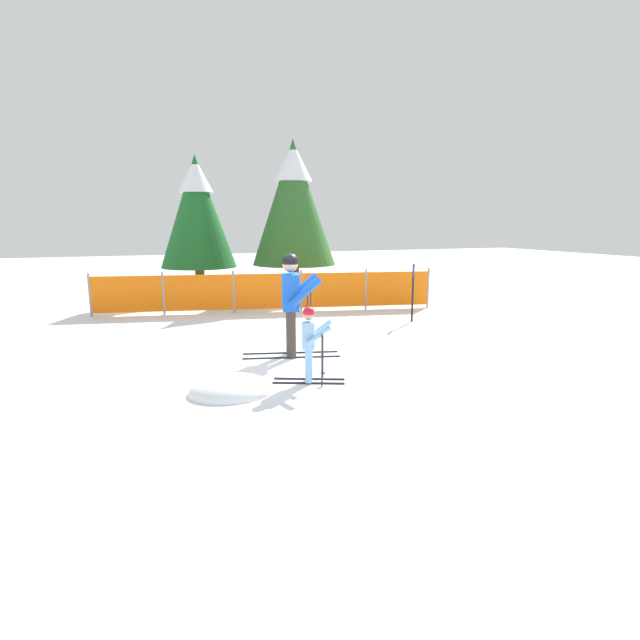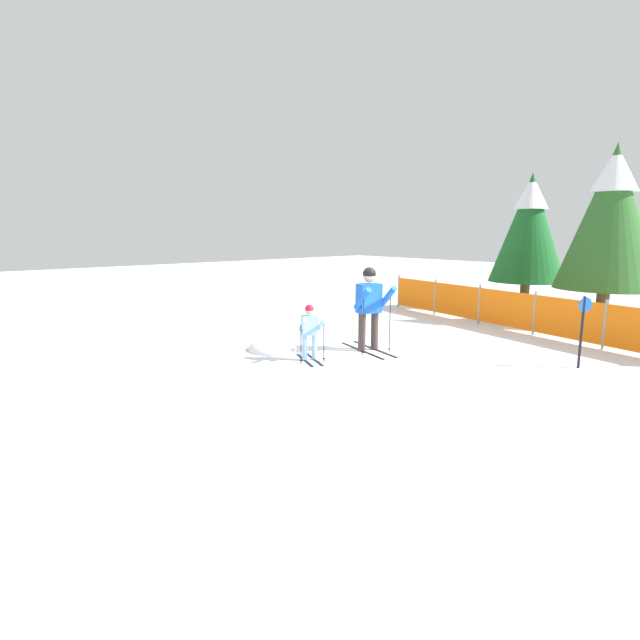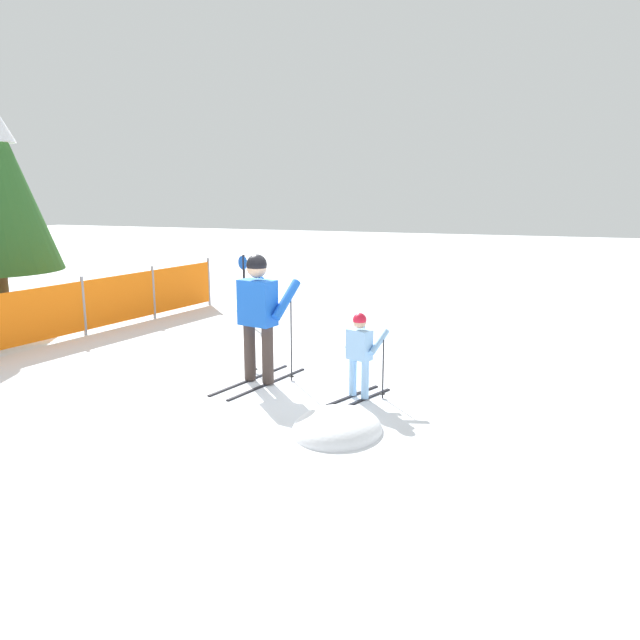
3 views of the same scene
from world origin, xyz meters
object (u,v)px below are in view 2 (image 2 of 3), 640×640
at_px(skier_child, 310,328).
at_px(safety_fence, 505,309).
at_px(trail_marker, 583,324).
at_px(conifer_far, 529,226).
at_px(conifer_near, 611,215).
at_px(skier_adult, 370,301).

distance_m(skier_child, safety_fence, 6.04).
xyz_separation_m(skier_child, trail_marker, (3.80, 3.49, 0.19)).
distance_m(safety_fence, conifer_far, 4.41).
relative_size(conifer_near, trail_marker, 3.51).
bearing_deg(trail_marker, skier_child, -137.43).
xyz_separation_m(skier_adult, safety_fence, (0.71, 4.46, -0.53)).
bearing_deg(conifer_far, conifer_near, -22.92).
height_order(skier_adult, conifer_near, conifer_near).
distance_m(skier_adult, trail_marker, 4.12).
relative_size(skier_adult, trail_marker, 1.32).
distance_m(skier_adult, safety_fence, 4.54).
height_order(conifer_far, conifer_near, conifer_near).
bearing_deg(conifer_near, skier_adult, -107.77).
xyz_separation_m(skier_child, conifer_near, (2.41, 8.40, 2.33)).
distance_m(skier_adult, conifer_near, 7.48).
distance_m(conifer_far, conifer_near, 3.05).
bearing_deg(skier_child, conifer_near, 96.61).
height_order(skier_child, safety_fence, skier_child).
bearing_deg(safety_fence, skier_adult, -99.07).
distance_m(conifer_near, trail_marker, 5.54).
bearing_deg(skier_adult, conifer_far, 108.58).
relative_size(safety_fence, trail_marker, 6.36).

